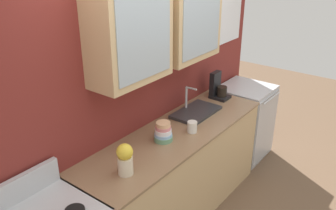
% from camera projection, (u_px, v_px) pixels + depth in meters
% --- Properties ---
extents(back_wall_unit, '(3.66, 0.41, 2.64)m').
position_uv_depth(back_wall_unit, '(149.00, 68.00, 3.23)').
color(back_wall_unit, maroon).
rests_on(back_wall_unit, ground_plane).
extents(counter, '(2.17, 0.64, 0.91)m').
position_uv_depth(counter, '(176.00, 174.00, 3.47)').
color(counter, tan).
rests_on(counter, ground_plane).
extents(sink_faucet, '(0.52, 0.31, 0.27)m').
position_uv_depth(sink_faucet, '(196.00, 111.00, 3.64)').
color(sink_faucet, '#2D2D30').
rests_on(sink_faucet, counter).
extents(bowl_stack, '(0.17, 0.17, 0.17)m').
position_uv_depth(bowl_stack, '(163.00, 132.00, 3.13)').
color(bowl_stack, '#669972').
rests_on(bowl_stack, counter).
extents(vase, '(0.12, 0.12, 0.25)m').
position_uv_depth(vase, '(125.00, 159.00, 2.65)').
color(vase, beige).
rests_on(vase, counter).
extents(cup_near_sink, '(0.13, 0.09, 0.10)m').
position_uv_depth(cup_near_sink, '(192.00, 127.00, 3.28)').
color(cup_near_sink, silver).
rests_on(cup_near_sink, counter).
extents(dishwasher, '(0.59, 0.62, 0.91)m').
position_uv_depth(dishwasher, '(244.00, 121.00, 4.49)').
color(dishwasher, silver).
rests_on(dishwasher, ground_plane).
extents(coffee_maker, '(0.17, 0.20, 0.29)m').
position_uv_depth(coffee_maker, '(218.00, 88.00, 3.98)').
color(coffee_maker, black).
rests_on(coffee_maker, counter).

